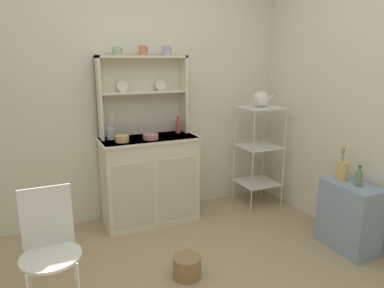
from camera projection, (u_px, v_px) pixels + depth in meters
name	position (u px, v px, depth m)	size (l,w,h in m)	color
wall_back	(135.00, 95.00, 3.50)	(3.84, 0.05, 2.50)	silver
hutch_cabinet	(150.00, 179.00, 3.49)	(0.94, 0.45, 0.86)	silver
hutch_shelf_unit	(142.00, 90.00, 3.43)	(0.87, 0.18, 0.77)	beige
bakers_rack	(259.00, 145.00, 3.85)	(0.42, 0.40, 1.10)	silver
side_shelf_blue	(349.00, 216.00, 3.00)	(0.28, 0.48, 0.59)	#849EBC
wire_chair	(49.00, 242.00, 2.14)	(0.36, 0.36, 0.85)	white
floor_basket	(187.00, 267.00, 2.65)	(0.21, 0.21, 0.16)	#93754C
cup_sage_0	(117.00, 51.00, 3.21)	(0.09, 0.08, 0.08)	#9EB78E
cup_terracotta_1	(143.00, 50.00, 3.30)	(0.09, 0.07, 0.09)	#C67556
cup_lilac_2	(166.00, 50.00, 3.40)	(0.10, 0.08, 0.09)	#B79ECC
bowl_mixing_large	(122.00, 139.00, 3.21)	(0.12, 0.12, 0.06)	#DBB760
bowl_floral_medium	(151.00, 137.00, 3.32)	(0.15, 0.15, 0.05)	#D17A84
jam_bottle	(178.00, 126.00, 3.58)	(0.05, 0.05, 0.17)	#B74C47
utensil_jar	(111.00, 133.00, 3.31)	(0.08, 0.08, 0.25)	#B2B7C6
porcelain_teapot	(261.00, 99.00, 3.72)	(0.26, 0.17, 0.19)	white
flower_vase	(343.00, 170.00, 3.02)	(0.10, 0.10, 0.31)	#DBB760
oil_bottle	(359.00, 178.00, 2.87)	(0.06, 0.06, 0.17)	#6B8C60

